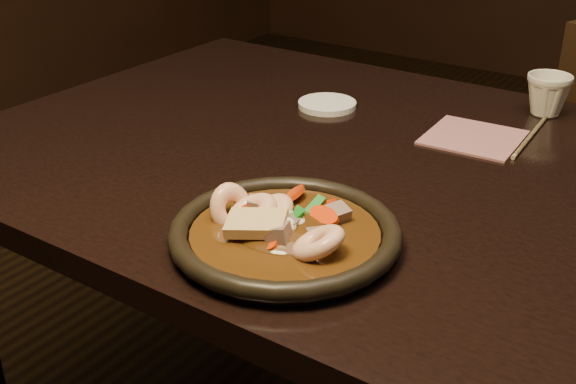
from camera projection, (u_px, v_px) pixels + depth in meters
The scene contains 7 objects.
table at pixel (450, 227), 1.08m from camera, with size 1.60×0.90×0.75m.
plate at pixel (285, 234), 0.88m from camera, with size 0.29×0.29×0.03m.
stirfry at pixel (280, 227), 0.88m from camera, with size 0.21×0.17×0.06m.
saucer_left at pixel (327, 104), 1.33m from camera, with size 0.11×0.11×0.01m, color white.
tea_cup at pixel (548, 93), 1.28m from camera, with size 0.08×0.07×0.08m, color beige.
chopsticks at pixel (533, 133), 1.21m from camera, with size 0.02×0.24×0.01m.
napkin at pixel (473, 137), 1.19m from camera, with size 0.15×0.15×0.00m, color #9F6265.
Camera 1 is at (0.33, -0.92, 1.20)m, focal length 45.00 mm.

